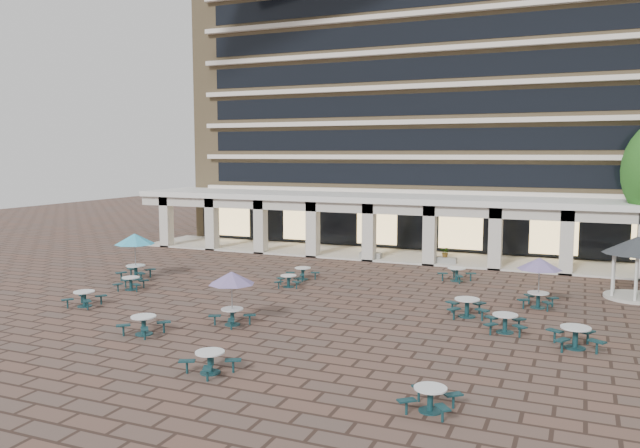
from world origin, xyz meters
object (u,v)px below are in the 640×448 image
(picnic_table_0, at_px, (84,297))
(planter_left, at_px, (371,252))
(gazebo, at_px, (638,252))
(picnic_table_1, at_px, (210,360))
(picnic_table_2, at_px, (430,397))
(planter_right, at_px, (445,258))

(picnic_table_0, xyz_separation_m, planter_left, (8.57, 18.19, 0.10))
(picnic_table_0, xyz_separation_m, gazebo, (24.73, 12.22, 1.95))
(gazebo, distance_m, planter_left, 17.32)
(picnic_table_0, height_order, picnic_table_1, same)
(gazebo, xyz_separation_m, planter_left, (-16.15, 5.97, -1.84))
(picnic_table_0, xyz_separation_m, picnic_table_2, (18.24, -5.71, -0.02))
(picnic_table_0, relative_size, gazebo, 0.54)
(picnic_table_1, distance_m, picnic_table_2, 7.56)
(picnic_table_0, distance_m, planter_left, 20.11)
(picnic_table_2, bearing_deg, planter_right, 105.81)
(picnic_table_1, bearing_deg, picnic_table_2, 17.03)
(picnic_table_2, bearing_deg, picnic_table_0, 167.83)
(picnic_table_0, relative_size, planter_right, 1.23)
(picnic_table_0, xyz_separation_m, planter_right, (13.78, 18.19, 0.01))
(gazebo, height_order, planter_left, gazebo)
(picnic_table_1, height_order, planter_right, planter_right)
(picnic_table_2, height_order, planter_left, planter_left)
(planter_right, bearing_deg, picnic_table_2, -79.41)
(picnic_table_2, bearing_deg, planter_left, 117.25)
(picnic_table_1, bearing_deg, planter_left, 113.84)
(picnic_table_1, xyz_separation_m, picnic_table_2, (7.56, -0.23, -0.02))
(picnic_table_1, relative_size, planter_left, 1.34)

